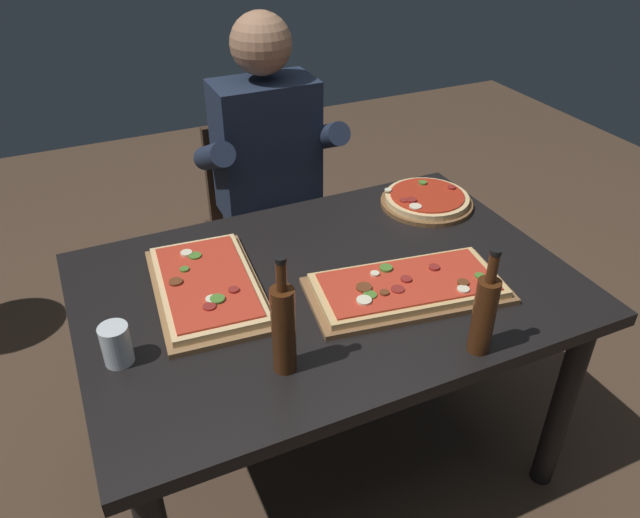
# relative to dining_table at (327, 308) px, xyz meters

# --- Properties ---
(ground_plane) EXTENTS (6.40, 6.40, 0.00)m
(ground_plane) POSITION_rel_dining_table_xyz_m (0.00, 0.00, -0.64)
(ground_plane) COLOR #4C3828
(dining_table) EXTENTS (1.40, 0.96, 0.74)m
(dining_table) POSITION_rel_dining_table_xyz_m (0.00, 0.00, 0.00)
(dining_table) COLOR black
(dining_table) RESTS_ON ground_plane
(pizza_rectangular_front) EXTENTS (0.59, 0.35, 0.05)m
(pizza_rectangular_front) POSITION_rel_dining_table_xyz_m (0.18, -0.14, 0.12)
(pizza_rectangular_front) COLOR brown
(pizza_rectangular_front) RESTS_ON dining_table
(pizza_rectangular_left) EXTENTS (0.33, 0.52, 0.05)m
(pizza_rectangular_left) POSITION_rel_dining_table_xyz_m (-0.33, 0.10, 0.12)
(pizza_rectangular_left) COLOR olive
(pizza_rectangular_left) RESTS_ON dining_table
(pizza_round_far) EXTENTS (0.32, 0.32, 0.05)m
(pizza_round_far) POSITION_rel_dining_table_xyz_m (0.51, 0.28, 0.11)
(pizza_round_far) COLOR brown
(pizza_round_far) RESTS_ON dining_table
(wine_bottle_dark) EXTENTS (0.06, 0.06, 0.30)m
(wine_bottle_dark) POSITION_rel_dining_table_xyz_m (0.22, -0.41, 0.21)
(wine_bottle_dark) COLOR #47230F
(wine_bottle_dark) RESTS_ON dining_table
(oil_bottle_amber) EXTENTS (0.06, 0.06, 0.32)m
(oil_bottle_amber) POSITION_rel_dining_table_xyz_m (-0.24, -0.28, 0.22)
(oil_bottle_amber) COLOR #47230F
(oil_bottle_amber) RESTS_ON dining_table
(tumbler_near_camera) EXTENTS (0.07, 0.07, 0.11)m
(tumbler_near_camera) POSITION_rel_dining_table_xyz_m (-0.60, -0.09, 0.15)
(tumbler_near_camera) COLOR silver
(tumbler_near_camera) RESTS_ON dining_table
(diner_chair) EXTENTS (0.44, 0.44, 0.87)m
(diner_chair) POSITION_rel_dining_table_xyz_m (0.11, 0.86, -0.16)
(diner_chair) COLOR #3D2B1E
(diner_chair) RESTS_ON ground_plane
(seated_diner) EXTENTS (0.53, 0.41, 1.33)m
(seated_diner) POSITION_rel_dining_table_xyz_m (0.11, 0.74, 0.10)
(seated_diner) COLOR #23232D
(seated_diner) RESTS_ON ground_plane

